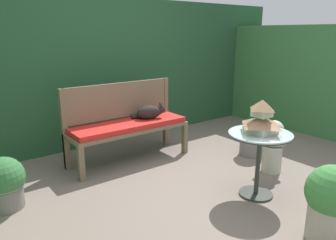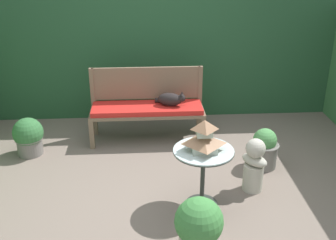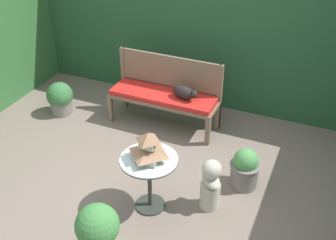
% 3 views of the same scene
% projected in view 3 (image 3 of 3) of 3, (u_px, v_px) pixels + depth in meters
% --- Properties ---
extents(ground, '(30.00, 30.00, 0.00)m').
position_uv_depth(ground, '(138.00, 180.00, 4.84)').
color(ground, '#75665B').
extents(foliage_hedge_back, '(6.40, 0.76, 1.98)m').
position_uv_depth(foliage_hedge_back, '(208.00, 30.00, 6.12)').
color(foliage_hedge_back, '#234C2D').
rests_on(foliage_hedge_back, ground).
extents(garden_bench, '(1.47, 0.47, 0.48)m').
position_uv_depth(garden_bench, '(163.00, 98.00, 5.61)').
color(garden_bench, brown).
rests_on(garden_bench, ground).
extents(bench_backrest, '(1.47, 0.06, 0.93)m').
position_uv_depth(bench_backrest, '(170.00, 74.00, 5.64)').
color(bench_backrest, brown).
rests_on(bench_backrest, ground).
extents(cat, '(0.39, 0.27, 0.19)m').
position_uv_depth(cat, '(185.00, 92.00, 5.42)').
color(cat, black).
rests_on(cat, garden_bench).
extents(patio_table, '(0.59, 0.59, 0.63)m').
position_uv_depth(patio_table, '(149.00, 170.00, 4.23)').
color(patio_table, '#2D332D').
rests_on(patio_table, ground).
extents(pagoda_birdhouse, '(0.32, 0.32, 0.31)m').
position_uv_depth(pagoda_birdhouse, '(149.00, 148.00, 4.08)').
color(pagoda_birdhouse, '#B2BCA8').
rests_on(pagoda_birdhouse, patio_table).
extents(garden_bust, '(0.31, 0.33, 0.60)m').
position_uv_depth(garden_bust, '(211.00, 184.00, 4.33)').
color(garden_bust, '#B7B2A3').
rests_on(garden_bust, ground).
extents(potted_plant_table_near, '(0.37, 0.37, 0.48)m').
position_uv_depth(potted_plant_table_near, '(60.00, 98.00, 5.96)').
color(potted_plant_table_near, slate).
rests_on(potted_plant_table_near, ground).
extents(potted_plant_patio_mid, '(0.34, 0.34, 0.48)m').
position_uv_depth(potted_plant_patio_mid, '(245.00, 168.00, 4.65)').
color(potted_plant_patio_mid, slate).
rests_on(potted_plant_patio_mid, ground).
extents(potted_plant_bench_left, '(0.40, 0.40, 0.60)m').
position_uv_depth(potted_plant_bench_left, '(98.00, 232.00, 3.77)').
color(potted_plant_bench_left, '#ADA393').
rests_on(potted_plant_bench_left, ground).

